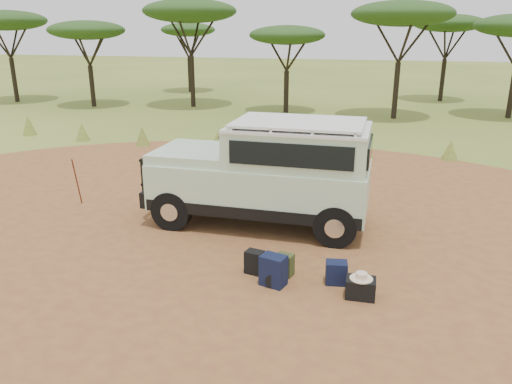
% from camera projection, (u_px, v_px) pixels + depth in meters
% --- Properties ---
extents(ground, '(140.00, 140.00, 0.00)m').
position_uv_depth(ground, '(214.00, 239.00, 11.51)').
color(ground, '#576C26').
rests_on(ground, ground).
extents(dirt_clearing, '(23.00, 23.00, 0.01)m').
position_uv_depth(dirt_clearing, '(214.00, 239.00, 11.50)').
color(dirt_clearing, brown).
rests_on(dirt_clearing, ground).
extents(grass_fringe, '(36.60, 1.60, 0.90)m').
position_uv_depth(grass_fringe, '(291.00, 143.00, 19.32)').
color(grass_fringe, '#576C26').
rests_on(grass_fringe, ground).
extents(acacia_treeline, '(46.70, 13.20, 6.26)m').
position_uv_depth(acacia_treeline, '(341.00, 23.00, 27.99)').
color(acacia_treeline, black).
rests_on(acacia_treeline, ground).
extents(safari_vehicle, '(5.44, 2.18, 2.61)m').
position_uv_depth(safari_vehicle, '(267.00, 175.00, 12.02)').
color(safari_vehicle, '#B6D3B4').
rests_on(safari_vehicle, ground).
extents(walking_staff, '(0.21, 0.50, 1.39)m').
position_uv_depth(walking_staff, '(77.00, 182.00, 13.41)').
color(walking_staff, maroon).
rests_on(walking_staff, ground).
extents(backpack_black, '(0.39, 0.33, 0.48)m').
position_uv_depth(backpack_black, '(255.00, 262.00, 9.84)').
color(backpack_black, black).
rests_on(backpack_black, ground).
extents(backpack_navy, '(0.53, 0.44, 0.60)m').
position_uv_depth(backpack_navy, '(273.00, 271.00, 9.36)').
color(backpack_navy, '#101833').
rests_on(backpack_navy, ground).
extents(backpack_olive, '(0.38, 0.31, 0.45)m').
position_uv_depth(backpack_olive, '(285.00, 265.00, 9.75)').
color(backpack_olive, '#3F4821').
rests_on(backpack_olive, ground).
extents(duffel_navy, '(0.44, 0.36, 0.45)m').
position_uv_depth(duffel_navy, '(336.00, 273.00, 9.45)').
color(duffel_navy, '#101833').
rests_on(duffel_navy, ground).
extents(hard_case, '(0.54, 0.39, 0.37)m').
position_uv_depth(hard_case, '(361.00, 288.00, 8.96)').
color(hard_case, black).
rests_on(hard_case, ground).
extents(stuff_sack, '(0.31, 0.31, 0.30)m').
position_uv_depth(stuff_sack, '(275.00, 279.00, 9.38)').
color(stuff_sack, black).
rests_on(stuff_sack, ground).
extents(safari_hat, '(0.41, 0.41, 0.12)m').
position_uv_depth(safari_hat, '(361.00, 277.00, 8.89)').
color(safari_hat, beige).
rests_on(safari_hat, hard_case).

